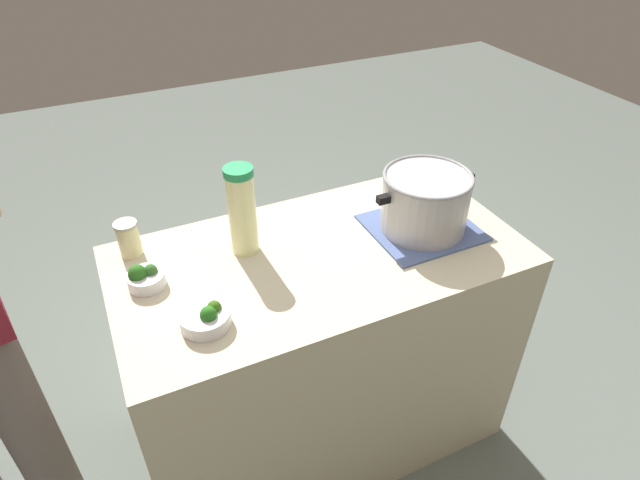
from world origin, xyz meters
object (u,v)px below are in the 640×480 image
lemonade_pitcher (242,210)px  broccoli_bowl_front (206,318)px  cooking_pot (425,201)px  mason_jar (129,239)px  broccoli_bowl_center (145,278)px

lemonade_pitcher → broccoli_bowl_front: size_ratio=2.14×
cooking_pot → lemonade_pitcher: (0.55, -0.14, 0.04)m
mason_jar → broccoli_bowl_front: size_ratio=0.86×
cooking_pot → broccoli_bowl_center: cooking_pot is taller
lemonade_pitcher → mason_jar: bearing=-21.1°
broccoli_bowl_front → mason_jar: bearing=-72.2°
mason_jar → cooking_pot: bearing=163.4°
cooking_pot → broccoli_bowl_front: cooking_pot is taller
broccoli_bowl_center → broccoli_bowl_front: bearing=116.8°
cooking_pot → broccoli_bowl_center: (0.86, -0.09, -0.08)m
cooking_pot → broccoli_bowl_center: size_ratio=3.29×
cooking_pot → mason_jar: size_ratio=3.04×
broccoli_bowl_front → lemonade_pitcher: bearing=-126.2°
mason_jar → broccoli_bowl_center: bearing=94.1°
broccoli_bowl_front → cooking_pot: bearing=-170.0°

